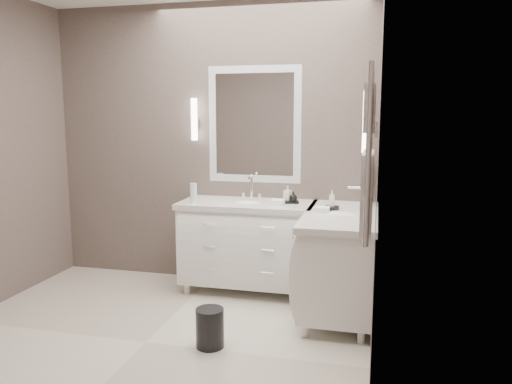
% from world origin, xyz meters
% --- Properties ---
extents(floor, '(3.20, 3.00, 0.01)m').
position_xyz_m(floor, '(0.00, 0.00, -0.01)').
color(floor, silver).
rests_on(floor, ground).
extents(wall_back, '(3.20, 0.01, 2.70)m').
position_xyz_m(wall_back, '(0.00, 1.50, 1.35)').
color(wall_back, '#564945').
rests_on(wall_back, floor).
extents(wall_right, '(0.01, 3.00, 2.70)m').
position_xyz_m(wall_right, '(1.60, 0.00, 1.35)').
color(wall_right, '#564945').
rests_on(wall_right, floor).
extents(vanity_back, '(1.24, 0.59, 0.97)m').
position_xyz_m(vanity_back, '(0.45, 1.23, 0.49)').
color(vanity_back, white).
rests_on(vanity_back, floor).
extents(vanity_right, '(0.59, 1.24, 0.97)m').
position_xyz_m(vanity_right, '(1.33, 0.90, 0.49)').
color(vanity_right, white).
rests_on(vanity_right, floor).
extents(mirror_back, '(0.90, 0.02, 1.10)m').
position_xyz_m(mirror_back, '(0.45, 1.49, 1.55)').
color(mirror_back, white).
rests_on(mirror_back, wall_back).
extents(mirror_right, '(0.02, 0.90, 1.10)m').
position_xyz_m(mirror_right, '(1.59, 0.80, 1.55)').
color(mirror_right, white).
rests_on(mirror_right, wall_right).
extents(sconce_back, '(0.06, 0.06, 0.40)m').
position_xyz_m(sconce_back, '(-0.13, 1.43, 1.59)').
color(sconce_back, white).
rests_on(sconce_back, wall_back).
extents(sconce_right, '(0.06, 0.06, 0.40)m').
position_xyz_m(sconce_right, '(1.53, 0.22, 1.59)').
color(sconce_right, white).
rests_on(sconce_right, wall_right).
extents(towel_bar_corner, '(0.03, 0.22, 0.30)m').
position_xyz_m(towel_bar_corner, '(1.54, 1.36, 1.12)').
color(towel_bar_corner, white).
rests_on(towel_bar_corner, wall_right).
extents(towel_ladder, '(0.06, 0.58, 0.90)m').
position_xyz_m(towel_ladder, '(1.55, -0.40, 1.39)').
color(towel_ladder, white).
rests_on(towel_ladder, wall_right).
extents(waste_bin, '(0.23, 0.23, 0.28)m').
position_xyz_m(waste_bin, '(0.48, 0.05, 0.14)').
color(waste_bin, black).
rests_on(waste_bin, floor).
extents(amenity_tray_back, '(0.17, 0.14, 0.02)m').
position_xyz_m(amenity_tray_back, '(0.84, 1.27, 0.86)').
color(amenity_tray_back, black).
rests_on(amenity_tray_back, vanity_back).
extents(amenity_tray_right, '(0.12, 0.16, 0.02)m').
position_xyz_m(amenity_tray_right, '(1.24, 1.04, 0.86)').
color(amenity_tray_right, black).
rests_on(amenity_tray_right, vanity_right).
extents(water_bottle, '(0.07, 0.07, 0.18)m').
position_xyz_m(water_bottle, '(-0.02, 1.08, 0.94)').
color(water_bottle, silver).
rests_on(water_bottle, vanity_back).
extents(soap_bottle_a, '(0.08, 0.08, 0.13)m').
position_xyz_m(soap_bottle_a, '(0.81, 1.29, 0.94)').
color(soap_bottle_a, white).
rests_on(soap_bottle_a, amenity_tray_back).
extents(soap_bottle_b, '(0.09, 0.09, 0.09)m').
position_xyz_m(soap_bottle_b, '(0.87, 1.24, 0.92)').
color(soap_bottle_b, black).
rests_on(soap_bottle_b, amenity_tray_back).
extents(soap_bottle_c, '(0.07, 0.07, 0.14)m').
position_xyz_m(soap_bottle_c, '(1.24, 1.04, 0.94)').
color(soap_bottle_c, white).
rests_on(soap_bottle_c, amenity_tray_right).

